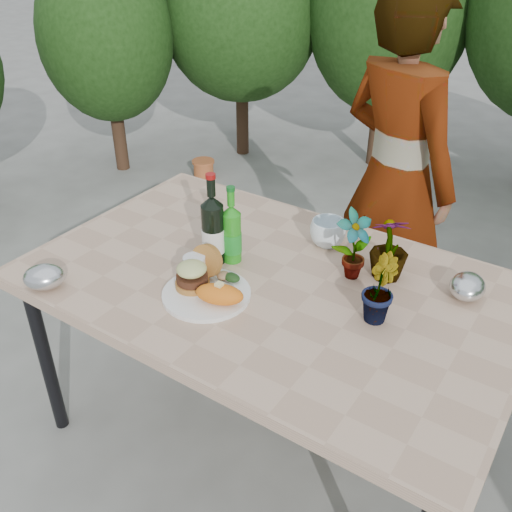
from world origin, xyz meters
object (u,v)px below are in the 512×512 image
Objects in this scene: dinner_plate at (207,294)px; wine_bottle at (213,231)px; patio_table at (269,293)px; person at (395,179)px.

wine_bottle reaches higher than dinner_plate.
person reaches higher than patio_table.
wine_bottle is (-0.10, 0.18, 0.11)m from dinner_plate.
dinner_plate is at bearing -120.52° from patio_table.
person reaches higher than dinner_plate.
wine_bottle is (-0.22, -0.02, 0.18)m from patio_table.
dinner_plate is 1.07m from person.
person is at bearing 84.80° from wine_bottle.
dinner_plate is at bearing 100.53° from person.
dinner_plate is (-0.11, -0.19, 0.06)m from patio_table.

